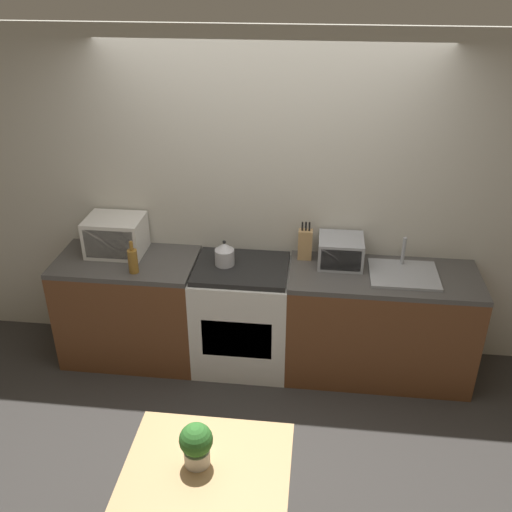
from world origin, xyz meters
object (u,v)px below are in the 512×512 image
microwave (116,235)px  toaster_oven (341,251)px  stove_range (242,315)px  bottle (133,260)px  dining_table (208,481)px  kettle (225,254)px

microwave → toaster_oven: 1.77m
stove_range → bottle: 0.98m
stove_range → microwave: size_ratio=2.04×
microwave → bottle: microwave is taller
stove_range → microwave: microwave is taller
stove_range → toaster_oven: 0.95m
bottle → dining_table: size_ratio=0.31×
stove_range → kettle: bearing=172.2°
stove_range → bottle: bearing=-167.1°
stove_range → kettle: (-0.13, 0.02, 0.54)m
toaster_oven → stove_range: bearing=-170.0°
microwave → bottle: bearing=-52.6°
microwave → dining_table: microwave is taller
bottle → kettle: bearing=16.8°
bottle → dining_table: (0.87, -1.61, -0.35)m
bottle → stove_range: bearing=12.9°
microwave → toaster_oven: (1.77, 0.01, -0.04)m
bottle → dining_table: 1.86m
toaster_oven → dining_table: size_ratio=0.41×
stove_range → toaster_oven: bearing=10.0°
microwave → bottle: size_ratio=1.72×
bottle → toaster_oven: bearing=11.5°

